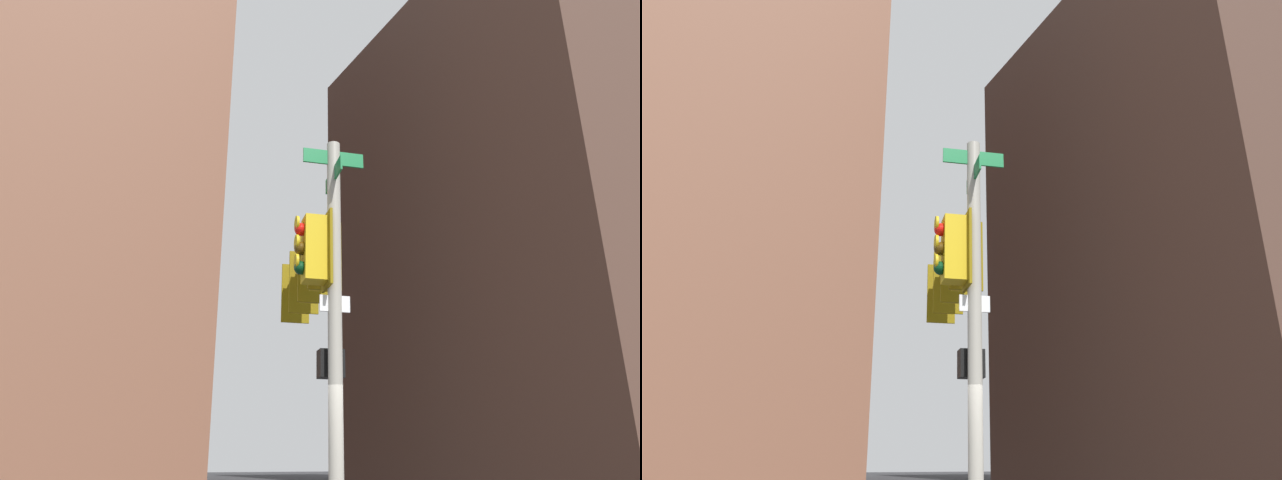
% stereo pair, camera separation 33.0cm
% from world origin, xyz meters
% --- Properties ---
extents(signal_pole_assembly, '(3.93, 1.60, 6.26)m').
position_xyz_m(signal_pole_assembly, '(-1.10, -0.02, 4.24)').
color(signal_pole_assembly, '#9E998C').
rests_on(signal_pole_assembly, ground_plane).
extents(building_brick_nearside, '(27.87, 15.80, 37.97)m').
position_xyz_m(building_brick_nearside, '(-24.18, 28.68, 18.99)').
color(building_brick_nearside, '#4C3328').
rests_on(building_brick_nearside, ground_plane).
extents(building_brick_midblock, '(20.19, 15.54, 49.61)m').
position_xyz_m(building_brick_midblock, '(-33.45, -2.15, 24.81)').
color(building_brick_midblock, brown).
rests_on(building_brick_midblock, ground_plane).
extents(building_brick_farside, '(18.07, 16.19, 51.51)m').
position_xyz_m(building_brick_farside, '(-60.64, 3.86, 25.76)').
color(building_brick_farside, brown).
rests_on(building_brick_farside, ground_plane).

